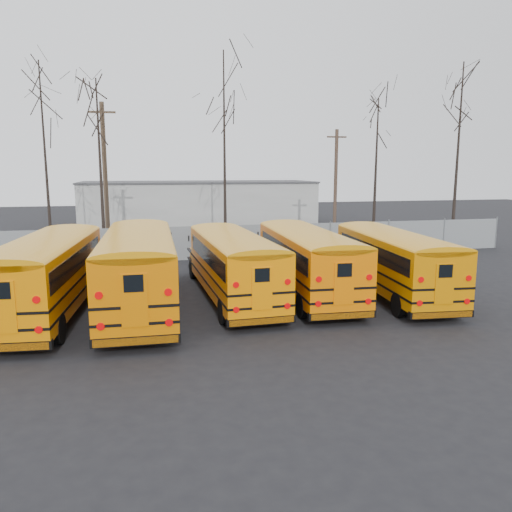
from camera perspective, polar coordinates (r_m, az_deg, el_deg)
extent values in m
plane|color=black|center=(18.30, -1.55, -6.95)|extent=(120.00, 120.00, 0.00)
cube|color=gray|center=(29.69, -6.11, 1.52)|extent=(40.00, 0.04, 2.00)
cube|color=beige|center=(49.58, -6.58, 6.02)|extent=(22.00, 8.00, 4.00)
cylinder|color=black|center=(16.56, -21.66, -7.77)|extent=(0.35, 0.97, 0.95)
cylinder|color=black|center=(24.62, -22.22, -2.15)|extent=(0.35, 0.97, 0.95)
cylinder|color=black|center=(24.17, -17.26, -2.07)|extent=(0.35, 0.97, 0.95)
cube|color=orange|center=(19.47, -22.84, -1.86)|extent=(3.13, 9.05, 2.24)
cube|color=orange|center=(24.61, -19.67, -0.86)|extent=(2.28, 1.80, 0.95)
cube|color=black|center=(19.20, -23.09, -0.50)|extent=(3.09, 8.10, 0.67)
cube|color=black|center=(20.38, -22.14, -3.30)|extent=(3.30, 10.69, 0.09)
cube|color=black|center=(20.28, -22.23, -1.99)|extent=(3.30, 10.69, 0.09)
cube|color=black|center=(15.74, -26.58, -9.22)|extent=(2.45, 0.42, 0.27)
cube|color=black|center=(25.44, -19.26, -1.70)|extent=(2.30, 0.38, 0.25)
cube|color=orange|center=(15.33, -27.03, -5.29)|extent=(0.72, 0.10, 1.48)
cylinder|color=#B20505|center=(15.23, -23.59, -7.74)|extent=(0.21, 0.06, 0.21)
cylinder|color=#B20505|center=(15.00, -23.82, -4.61)|extent=(0.21, 0.06, 0.21)
cylinder|color=black|center=(16.27, -17.42, -7.75)|extent=(0.30, 1.00, 1.00)
cylinder|color=black|center=(16.18, -9.37, -7.51)|extent=(0.30, 1.00, 1.00)
cylinder|color=black|center=(24.38, -15.50, -1.83)|extent=(0.30, 1.00, 1.00)
cylinder|color=black|center=(24.32, -10.18, -1.65)|extent=(0.30, 1.00, 1.00)
cube|color=#D56701|center=(19.05, -13.27, -1.35)|extent=(2.70, 9.34, 2.35)
cube|color=#D56701|center=(24.57, -12.87, -0.44)|extent=(2.28, 1.75, 1.00)
cube|color=black|center=(18.76, -13.35, 0.10)|extent=(2.72, 8.35, 0.70)
cube|color=black|center=(20.03, -13.12, -2.92)|extent=(2.77, 11.06, 0.09)
cube|color=black|center=(19.93, -13.18, -1.52)|extent=(2.77, 11.06, 0.09)
cube|color=black|center=(14.97, -13.54, -9.31)|extent=(2.56, 0.28, 0.28)
cube|color=black|center=(25.46, -12.79, -1.34)|extent=(2.40, 0.25, 0.26)
cube|color=#D56701|center=(14.52, -13.74, -4.98)|extent=(0.75, 0.06, 1.55)
cylinder|color=#B20505|center=(14.77, -17.35, -7.72)|extent=(0.22, 0.04, 0.22)
cylinder|color=#B20505|center=(14.69, -9.90, -7.50)|extent=(0.22, 0.04, 0.22)
cylinder|color=#B20505|center=(14.53, -17.53, -4.33)|extent=(0.22, 0.04, 0.22)
cylinder|color=#B20505|center=(14.45, -10.01, -4.10)|extent=(0.22, 0.04, 0.22)
cylinder|color=black|center=(17.35, -3.75, -6.36)|extent=(0.29, 0.92, 0.91)
cylinder|color=black|center=(17.84, 2.77, -5.88)|extent=(0.29, 0.92, 0.91)
cylinder|color=black|center=(24.67, -7.24, -1.51)|extent=(0.29, 0.92, 0.91)
cylinder|color=black|center=(25.02, -2.57, -1.28)|extent=(0.29, 0.92, 0.91)
cube|color=orange|center=(20.11, -2.57, -0.94)|extent=(2.59, 8.54, 2.14)
cube|color=orange|center=(25.05, -5.03, -0.24)|extent=(2.10, 1.62, 0.91)
cube|color=black|center=(19.86, -2.46, 0.32)|extent=(2.60, 7.63, 0.64)
cube|color=black|center=(20.99, -3.01, -2.33)|extent=(2.68, 10.10, 0.08)
cube|color=black|center=(20.90, -3.02, -1.11)|extent=(2.68, 10.10, 0.08)
cube|color=black|center=(16.49, 0.60, -7.37)|extent=(2.33, 0.29, 0.25)
cube|color=black|center=(25.85, -5.30, -1.05)|extent=(2.19, 0.27, 0.24)
cube|color=orange|center=(16.10, 0.71, -3.77)|extent=(0.68, 0.06, 1.41)
cylinder|color=#B20505|center=(16.05, -2.28, -6.17)|extent=(0.20, 0.04, 0.20)
cylinder|color=#B20505|center=(16.50, 3.61, -5.73)|extent=(0.20, 0.04, 0.20)
cylinder|color=#B20505|center=(15.84, -2.30, -3.32)|extent=(0.20, 0.04, 0.20)
cylinder|color=#B20505|center=(16.30, 3.64, -2.96)|extent=(0.20, 0.04, 0.20)
cylinder|color=black|center=(18.06, 5.33, -5.69)|extent=(0.30, 0.94, 0.93)
cylinder|color=black|center=(18.73, 11.55, -5.28)|extent=(0.30, 0.94, 0.93)
cylinder|color=black|center=(25.46, 0.54, -1.05)|extent=(0.30, 0.94, 0.93)
cylinder|color=black|center=(25.94, 5.11, -0.88)|extent=(0.30, 0.94, 0.93)
cube|color=orange|center=(20.93, 5.89, -0.46)|extent=(2.67, 8.74, 2.19)
cube|color=orange|center=(25.91, 2.69, 0.18)|extent=(2.15, 1.66, 0.93)
cube|color=black|center=(20.67, 6.06, 0.78)|extent=(2.67, 7.81, 0.65)
cube|color=black|center=(21.80, 5.28, -1.83)|extent=(2.77, 10.34, 0.08)
cube|color=black|center=(21.72, 5.30, -0.63)|extent=(2.77, 10.34, 0.08)
cube|color=black|center=(17.28, 9.80, -6.67)|extent=(2.39, 0.30, 0.26)
cube|color=black|center=(26.71, 2.32, -0.64)|extent=(2.24, 0.28, 0.24)
cube|color=orange|center=(16.91, 10.03, -3.13)|extent=(0.70, 0.07, 1.44)
cylinder|color=#B20505|center=(16.78, 7.13, -5.46)|extent=(0.21, 0.05, 0.20)
cylinder|color=#B20505|center=(17.38, 12.72, -5.08)|extent=(0.21, 0.05, 0.20)
cylinder|color=#B20505|center=(16.57, 7.19, -2.66)|extent=(0.21, 0.05, 0.20)
cylinder|color=#B20505|center=(17.19, 12.82, -2.38)|extent=(0.21, 0.05, 0.20)
cylinder|color=black|center=(18.87, 15.99, -5.40)|extent=(0.33, 0.92, 0.90)
cylinder|color=black|center=(19.77, 21.41, -5.01)|extent=(0.33, 0.92, 0.90)
cylinder|color=black|center=(25.77, 9.19, -1.08)|extent=(0.33, 0.92, 0.90)
cylinder|color=black|center=(26.44, 13.40, -0.95)|extent=(0.33, 0.92, 0.90)
cube|color=#D17401|center=(21.65, 15.46, -0.55)|extent=(2.94, 8.53, 2.12)
cube|color=#D17401|center=(26.30, 11.13, 0.08)|extent=(2.15, 1.69, 0.90)
cube|color=black|center=(21.41, 15.71, 0.60)|extent=(2.90, 7.64, 0.63)
cube|color=black|center=(22.47, 14.61, -1.84)|extent=(3.10, 10.08, 0.08)
cube|color=black|center=(22.38, 14.66, -0.71)|extent=(3.10, 10.08, 0.08)
cube|color=black|center=(18.31, 20.40, -6.25)|extent=(2.31, 0.39, 0.25)
cube|color=black|center=(27.05, 10.60, -0.70)|extent=(2.17, 0.36, 0.23)
cube|color=#D17401|center=(17.97, 20.75, -3.02)|extent=(0.68, 0.09, 1.40)
cylinder|color=#B20505|center=(17.72, 18.21, -5.15)|extent=(0.20, 0.05, 0.20)
cylinder|color=#B20505|center=(18.53, 22.98, -4.80)|extent=(0.20, 0.05, 0.20)
cylinder|color=#B20505|center=(17.53, 18.35, -2.59)|extent=(0.20, 0.05, 0.20)
cylinder|color=#B20505|center=(18.35, 23.15, -2.34)|extent=(0.20, 0.05, 0.20)
cylinder|color=#4B3A2A|center=(34.13, -16.84, 8.56)|extent=(0.30, 0.30, 9.50)
cube|color=#4B3A2A|center=(34.31, -17.20, 15.44)|extent=(1.69, 0.26, 0.13)
cylinder|color=#453327|center=(37.38, 9.07, 7.89)|extent=(0.25, 0.25, 8.13)
cube|color=#453327|center=(37.43, 9.22, 13.28)|extent=(1.45, 0.19, 0.11)
cone|color=black|center=(33.31, -22.92, 10.03)|extent=(0.26, 0.26, 11.64)
cone|color=black|center=(31.74, -17.35, 9.40)|extent=(0.26, 0.26, 10.53)
cone|color=black|center=(34.34, -3.62, 11.86)|extent=(0.26, 0.26, 12.97)
cone|color=black|center=(38.56, 13.52, 9.43)|extent=(0.26, 0.26, 10.33)
cone|color=black|center=(39.12, 22.05, 10.70)|extent=(0.26, 0.26, 12.66)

